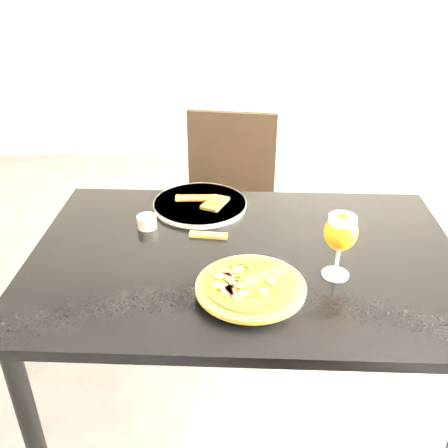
{
  "coord_description": "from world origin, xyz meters",
  "views": [
    {
      "loc": [
        -0.34,
        -0.86,
        1.51
      ],
      "look_at": [
        -0.3,
        0.34,
        0.83
      ],
      "focal_mm": 40.0,
      "sensor_mm": 36.0,
      "label": 1
    }
  ],
  "objects_px": {
    "dining_table": "(244,280)",
    "chair_far": "(228,208)",
    "pizza": "(251,286)",
    "beer_glass": "(341,233)"
  },
  "relations": [
    {
      "from": "chair_far",
      "to": "beer_glass",
      "type": "distance_m",
      "value": 1.0
    },
    {
      "from": "dining_table",
      "to": "beer_glass",
      "type": "xyz_separation_m",
      "value": [
        0.23,
        -0.11,
        0.22
      ]
    },
    {
      "from": "chair_far",
      "to": "beer_glass",
      "type": "relative_size",
      "value": 4.93
    },
    {
      "from": "pizza",
      "to": "dining_table",
      "type": "bearing_deg",
      "value": 90.08
    },
    {
      "from": "dining_table",
      "to": "chair_far",
      "type": "distance_m",
      "value": 0.79
    },
    {
      "from": "chair_far",
      "to": "pizza",
      "type": "distance_m",
      "value": 1.0
    },
    {
      "from": "dining_table",
      "to": "beer_glass",
      "type": "distance_m",
      "value": 0.34
    },
    {
      "from": "dining_table",
      "to": "chair_far",
      "type": "bearing_deg",
      "value": 95.46
    },
    {
      "from": "dining_table",
      "to": "chair_far",
      "type": "height_order",
      "value": "chair_far"
    },
    {
      "from": "dining_table",
      "to": "pizza",
      "type": "relative_size",
      "value": 4.66
    }
  ]
}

